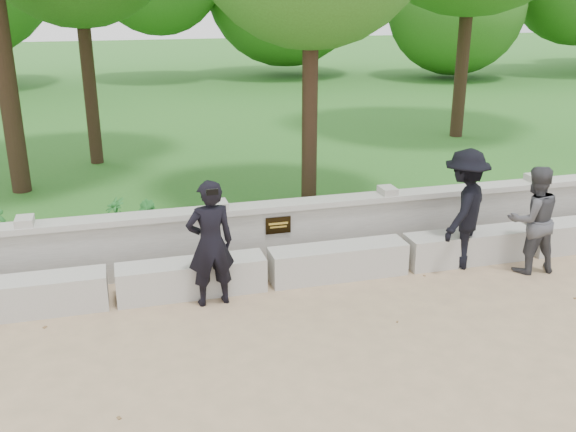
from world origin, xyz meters
TOP-DOWN VIEW (x-y plane):
  - ground at (0.00, 0.00)m, footprint 80.00×80.00m
  - lawn at (0.00, 14.00)m, footprint 40.00×22.00m
  - concrete_bench at (0.00, 1.90)m, footprint 11.90×0.45m
  - parapet_wall at (0.00, 2.60)m, footprint 12.50×0.35m
  - man_main at (-0.79, 1.57)m, footprint 0.62×0.56m
  - visitor_left at (3.63, 1.39)m, footprint 0.77×0.62m
  - visitor_mid at (2.81, 1.80)m, footprint 1.23×1.21m
  - shrub_b at (-1.47, 3.30)m, footprint 0.36×0.40m
  - shrub_d at (-1.88, 3.56)m, footprint 0.42×0.44m

SIDE VIEW (x-z plane):
  - ground at x=0.00m, z-range 0.00..0.00m
  - lawn at x=0.00m, z-range 0.00..0.25m
  - concrete_bench at x=0.00m, z-range 0.00..0.45m
  - parapet_wall at x=0.00m, z-range 0.01..0.91m
  - shrub_b at x=-1.47m, z-range 0.25..0.86m
  - shrub_d at x=-1.88m, z-range 0.25..0.86m
  - visitor_left at x=3.63m, z-range 0.00..1.51m
  - man_main at x=-0.79m, z-range 0.00..1.61m
  - visitor_mid at x=2.81m, z-range 0.00..1.70m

